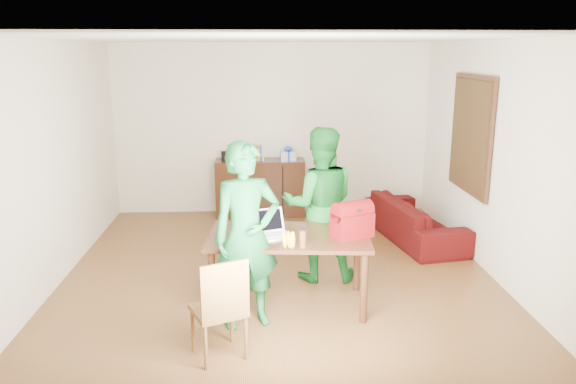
{
  "coord_description": "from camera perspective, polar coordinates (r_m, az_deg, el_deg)",
  "views": [
    {
      "loc": [
        -0.21,
        -6.2,
        2.58
      ],
      "look_at": [
        0.08,
        -0.6,
        1.16
      ],
      "focal_mm": 35.0,
      "sensor_mm": 36.0,
      "label": 1
    }
  ],
  "objects": [
    {
      "name": "room",
      "position": [
        6.46,
        -0.97,
        2.84
      ],
      "size": [
        5.2,
        5.7,
        2.9
      ],
      "color": "#482B12",
      "rests_on": "ground"
    },
    {
      "name": "table",
      "position": [
        5.74,
        0.1,
        -5.29
      ],
      "size": [
        1.7,
        1.05,
        0.76
      ],
      "rotation": [
        0.0,
        0.0,
        -0.08
      ],
      "color": "black",
      "rests_on": "ground"
    },
    {
      "name": "chair",
      "position": [
        4.99,
        -6.98,
        -13.54
      ],
      "size": [
        0.54,
        0.53,
        0.92
      ],
      "rotation": [
        0.0,
        0.0,
        0.42
      ],
      "color": "brown",
      "rests_on": "ground"
    },
    {
      "name": "person_near",
      "position": [
        5.28,
        -4.23,
        -4.46
      ],
      "size": [
        0.75,
        0.61,
        1.79
      ],
      "primitive_type": "imported",
      "rotation": [
        0.0,
        0.0,
        0.31
      ],
      "color": "#135827",
      "rests_on": "ground"
    },
    {
      "name": "person_far",
      "position": [
        6.37,
        3.23,
        -1.28
      ],
      "size": [
        0.87,
        0.69,
        1.77
      ],
      "primitive_type": "imported",
      "rotation": [
        0.0,
        0.0,
        3.12
      ],
      "color": "#15611E",
      "rests_on": "ground"
    },
    {
      "name": "laptop",
      "position": [
        5.62,
        -1.53,
        -4.17
      ],
      "size": [
        0.43,
        0.37,
        0.26
      ],
      "rotation": [
        0.0,
        0.0,
        0.38
      ],
      "color": "white",
      "rests_on": "table"
    },
    {
      "name": "bananas",
      "position": [
        5.33,
        0.08,
        -5.37
      ],
      "size": [
        0.19,
        0.14,
        0.06
      ],
      "primitive_type": null,
      "rotation": [
        0.0,
        0.0,
        0.27
      ],
      "color": "gold",
      "rests_on": "table"
    },
    {
      "name": "bottle",
      "position": [
        5.33,
        1.5,
        -4.67
      ],
      "size": [
        0.08,
        0.08,
        0.19
      ],
      "primitive_type": "cylinder",
      "rotation": [
        0.0,
        0.0,
        -0.36
      ],
      "color": "#5F2E15",
      "rests_on": "table"
    },
    {
      "name": "red_bag",
      "position": [
        5.64,
        6.54,
        -3.13
      ],
      "size": [
        0.45,
        0.37,
        0.29
      ],
      "primitive_type": "cube",
      "rotation": [
        0.0,
        0.0,
        0.42
      ],
      "color": "#67060D",
      "rests_on": "table"
    },
    {
      "name": "sofa",
      "position": [
        8.05,
        12.73,
        -2.77
      ],
      "size": [
        1.08,
        2.01,
        0.56
      ],
      "primitive_type": "imported",
      "rotation": [
        0.0,
        0.0,
        1.75
      ],
      "color": "#370A07",
      "rests_on": "ground"
    }
  ]
}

